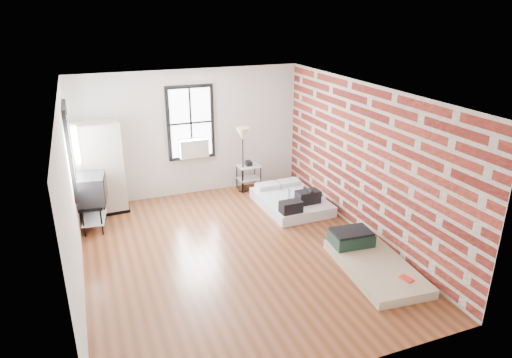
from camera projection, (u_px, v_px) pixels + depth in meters
name	position (u px, v px, depth m)	size (l,w,h in m)	color
ground	(236.00, 254.00, 7.95)	(6.00, 6.00, 0.00)	#572D16
room_shell	(240.00, 151.00, 7.72)	(5.02, 6.02, 2.80)	silver
mattress_main	(291.00, 201.00, 9.73)	(1.29, 1.72, 0.54)	white
mattress_bare	(370.00, 259.00, 7.54)	(1.15, 1.97, 0.41)	tan
wardrobe	(99.00, 169.00, 9.23)	(0.99, 0.60, 1.90)	black
side_table	(249.00, 170.00, 10.57)	(0.53, 0.43, 0.69)	black
floor_lamp	(243.00, 137.00, 10.16)	(0.33, 0.33, 1.52)	#321E10
tv_stand	(91.00, 191.00, 8.59)	(0.62, 0.82, 1.08)	black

